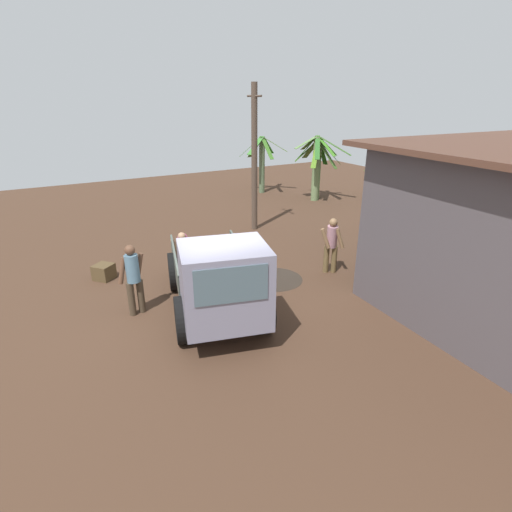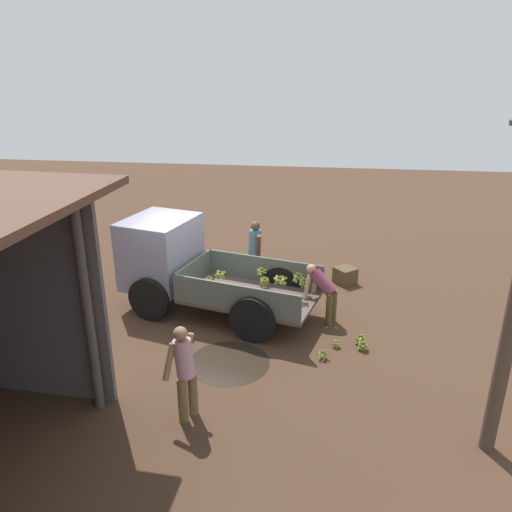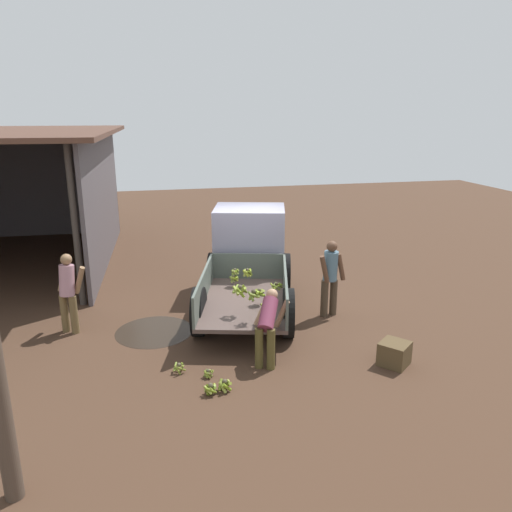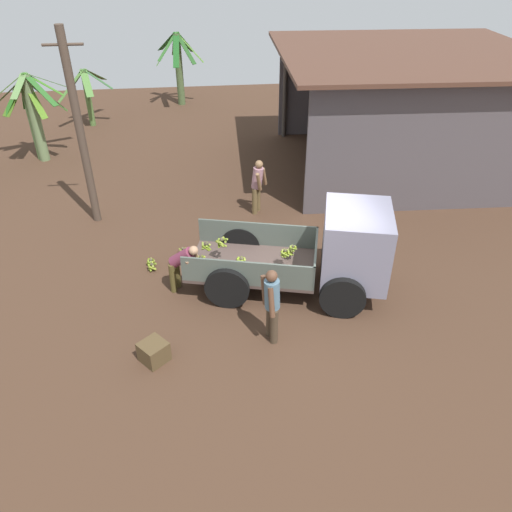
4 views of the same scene
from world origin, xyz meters
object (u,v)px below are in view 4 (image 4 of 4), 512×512
(banana_bunch_on_ground_3, at_px, (151,262))
(utility_pole, at_px, (80,131))
(banana_bunch_on_ground_2, at_px, (172,262))
(person_foreground_visitor, at_px, (272,302))
(person_worker_loading, at_px, (182,264))
(wooden_crate_0, at_px, (154,352))
(cargo_truck, at_px, (332,250))
(banana_bunch_on_ground_1, at_px, (183,250))
(banana_bunch_on_ground_0, at_px, (152,267))
(person_bystander_near_shed, at_px, (258,184))

(banana_bunch_on_ground_3, bearing_deg, utility_pole, 123.36)
(utility_pole, height_order, banana_bunch_on_ground_2, utility_pole)
(person_foreground_visitor, relative_size, banana_bunch_on_ground_2, 8.78)
(utility_pole, distance_m, banana_bunch_on_ground_2, 4.27)
(person_worker_loading, xyz_separation_m, wooden_crate_0, (-0.58, -2.19, -0.55))
(cargo_truck, bearing_deg, banana_bunch_on_ground_2, 172.63)
(utility_pole, relative_size, banana_bunch_on_ground_2, 26.86)
(banana_bunch_on_ground_1, height_order, banana_bunch_on_ground_3, banana_bunch_on_ground_3)
(cargo_truck, relative_size, person_foreground_visitor, 2.78)
(banana_bunch_on_ground_0, bearing_deg, cargo_truck, -17.16)
(banana_bunch_on_ground_2, xyz_separation_m, wooden_crate_0, (-0.28, -3.30, 0.13))
(cargo_truck, xyz_separation_m, banana_bunch_on_ground_2, (-3.66, 1.48, -1.01))
(utility_pole, xyz_separation_m, banana_bunch_on_ground_0, (1.72, -2.79, -2.54))
(person_bystander_near_shed, bearing_deg, banana_bunch_on_ground_3, -110.00)
(cargo_truck, height_order, banana_bunch_on_ground_3, cargo_truck)
(person_foreground_visitor, bearing_deg, person_bystander_near_shed, -105.57)
(cargo_truck, bearing_deg, banana_bunch_on_ground_1, 164.74)
(person_foreground_visitor, height_order, person_bystander_near_shed, person_foreground_visitor)
(wooden_crate_0, bearing_deg, banana_bunch_on_ground_1, 81.76)
(person_bystander_near_shed, height_order, banana_bunch_on_ground_3, person_bystander_near_shed)
(person_foreground_visitor, xyz_separation_m, person_worker_loading, (-1.78, 1.85, -0.18))
(cargo_truck, height_order, banana_bunch_on_ground_0, cargo_truck)
(person_worker_loading, bearing_deg, person_bystander_near_shed, 85.86)
(person_foreground_visitor, height_order, wooden_crate_0, person_foreground_visitor)
(banana_bunch_on_ground_1, relative_size, banana_bunch_on_ground_3, 1.01)
(person_worker_loading, bearing_deg, banana_bunch_on_ground_0, 157.74)
(utility_pole, relative_size, banana_bunch_on_ground_0, 21.95)
(banana_bunch_on_ground_0, xyz_separation_m, banana_bunch_on_ground_2, (0.49, 0.20, -0.03))
(person_foreground_visitor, xyz_separation_m, banana_bunch_on_ground_1, (-1.81, 3.44, -0.84))
(utility_pole, relative_size, person_worker_loading, 4.04)
(utility_pole, relative_size, banana_bunch_on_ground_3, 22.36)
(cargo_truck, height_order, person_foreground_visitor, cargo_truck)
(person_foreground_visitor, bearing_deg, banana_bunch_on_ground_1, -73.68)
(cargo_truck, distance_m, banana_bunch_on_ground_2, 4.08)
(banana_bunch_on_ground_0, bearing_deg, banana_bunch_on_ground_2, 22.28)
(person_foreground_visitor, distance_m, person_bystander_near_shed, 5.47)
(cargo_truck, xyz_separation_m, person_worker_loading, (-3.36, 0.37, -0.34))
(utility_pole, distance_m, person_foreground_visitor, 7.22)
(person_worker_loading, distance_m, wooden_crate_0, 2.33)
(utility_pole, bearing_deg, banana_bunch_on_ground_2, -49.44)
(wooden_crate_0, bearing_deg, person_bystander_near_shed, 64.62)
(cargo_truck, bearing_deg, person_bystander_near_shed, 121.42)
(banana_bunch_on_ground_1, xyz_separation_m, banana_bunch_on_ground_3, (-0.80, -0.44, -0.00))
(utility_pole, xyz_separation_m, person_foreground_visitor, (4.29, -5.55, -1.71))
(banana_bunch_on_ground_0, distance_m, banana_bunch_on_ground_2, 0.54)
(banana_bunch_on_ground_1, distance_m, banana_bunch_on_ground_3, 0.91)
(banana_bunch_on_ground_1, distance_m, banana_bunch_on_ground_2, 0.54)
(banana_bunch_on_ground_0, bearing_deg, person_foreground_visitor, -47.04)
(cargo_truck, relative_size, person_worker_loading, 3.67)
(utility_pole, bearing_deg, banana_bunch_on_ground_1, -40.46)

